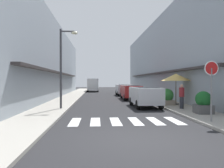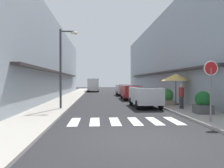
{
  "view_description": "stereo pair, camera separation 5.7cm",
  "coord_description": "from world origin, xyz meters",
  "px_view_note": "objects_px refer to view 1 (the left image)",
  "views": [
    {
      "loc": [
        -1.36,
        -7.22,
        1.91
      ],
      "look_at": [
        0.1,
        14.05,
        1.64
      ],
      "focal_mm": 36.0,
      "sensor_mm": 36.0,
      "label": 1
    },
    {
      "loc": [
        -1.31,
        -7.22,
        1.91
      ],
      "look_at": [
        0.1,
        14.05,
        1.64
      ],
      "focal_mm": 36.0,
      "sensor_mm": 36.0,
      "label": 2
    }
  ],
  "objects_px": {
    "planter_corner": "(203,103)",
    "pedestrian_walking_near": "(182,96)",
    "parked_car_mid": "(131,91)",
    "parked_car_far": "(123,89)",
    "round_street_sign": "(211,75)",
    "cafe_umbrella": "(176,77)",
    "planter_midblock": "(167,97)",
    "delivery_van": "(93,84)",
    "parked_car_near": "(145,95)",
    "street_lamp": "(64,60)",
    "planter_far": "(151,94)"
  },
  "relations": [
    {
      "from": "planter_corner",
      "to": "pedestrian_walking_near",
      "type": "xyz_separation_m",
      "value": [
        -0.36,
        2.25,
        0.23
      ]
    },
    {
      "from": "parked_car_mid",
      "to": "planter_corner",
      "type": "relative_size",
      "value": 3.57
    },
    {
      "from": "parked_car_mid",
      "to": "pedestrian_walking_near",
      "type": "relative_size",
      "value": 2.78
    },
    {
      "from": "parked_car_far",
      "to": "round_street_sign",
      "type": "distance_m",
      "value": 20.1
    },
    {
      "from": "cafe_umbrella",
      "to": "planter_midblock",
      "type": "height_order",
      "value": "cafe_umbrella"
    },
    {
      "from": "parked_car_far",
      "to": "delivery_van",
      "type": "height_order",
      "value": "delivery_van"
    },
    {
      "from": "parked_car_mid",
      "to": "pedestrian_walking_near",
      "type": "distance_m",
      "value": 9.1
    },
    {
      "from": "parked_car_near",
      "to": "planter_midblock",
      "type": "height_order",
      "value": "parked_car_near"
    },
    {
      "from": "street_lamp",
      "to": "planter_midblock",
      "type": "distance_m",
      "value": 8.09
    },
    {
      "from": "planter_midblock",
      "to": "parked_car_near",
      "type": "bearing_deg",
      "value": -166.24
    },
    {
      "from": "planter_far",
      "to": "parked_car_far",
      "type": "bearing_deg",
      "value": 101.04
    },
    {
      "from": "parked_car_far",
      "to": "round_street_sign",
      "type": "height_order",
      "value": "round_street_sign"
    },
    {
      "from": "round_street_sign",
      "to": "parked_car_far",
      "type": "bearing_deg",
      "value": 94.35
    },
    {
      "from": "parked_car_near",
      "to": "round_street_sign",
      "type": "distance_m",
      "value": 6.92
    },
    {
      "from": "parked_car_near",
      "to": "planter_far",
      "type": "xyz_separation_m",
      "value": [
        1.66,
        4.87,
        -0.2
      ]
    },
    {
      "from": "delivery_van",
      "to": "parked_car_mid",
      "type": "bearing_deg",
      "value": -76.93
    },
    {
      "from": "parked_car_mid",
      "to": "delivery_van",
      "type": "xyz_separation_m",
      "value": [
        -4.21,
        18.16,
        0.48
      ]
    },
    {
      "from": "parked_car_mid",
      "to": "pedestrian_walking_near",
      "type": "height_order",
      "value": "pedestrian_walking_near"
    },
    {
      "from": "parked_car_near",
      "to": "delivery_van",
      "type": "relative_size",
      "value": 0.77
    },
    {
      "from": "parked_car_mid",
      "to": "street_lamp",
      "type": "bearing_deg",
      "value": -124.92
    },
    {
      "from": "parked_car_mid",
      "to": "round_street_sign",
      "type": "bearing_deg",
      "value": -83.6
    },
    {
      "from": "parked_car_far",
      "to": "cafe_umbrella",
      "type": "distance_m",
      "value": 13.02
    },
    {
      "from": "delivery_van",
      "to": "planter_corner",
      "type": "height_order",
      "value": "delivery_van"
    },
    {
      "from": "parked_car_mid",
      "to": "cafe_umbrella",
      "type": "height_order",
      "value": "cafe_umbrella"
    },
    {
      "from": "parked_car_near",
      "to": "parked_car_far",
      "type": "distance_m",
      "value": 13.37
    },
    {
      "from": "delivery_van",
      "to": "planter_midblock",
      "type": "relative_size",
      "value": 4.4
    },
    {
      "from": "parked_car_mid",
      "to": "planter_midblock",
      "type": "xyz_separation_m",
      "value": [
        1.76,
        -6.51,
        -0.22
      ]
    },
    {
      "from": "round_street_sign",
      "to": "planter_corner",
      "type": "height_order",
      "value": "round_street_sign"
    },
    {
      "from": "cafe_umbrella",
      "to": "pedestrian_walking_near",
      "type": "xyz_separation_m",
      "value": [
        -0.55,
        -2.6,
        -1.25
      ]
    },
    {
      "from": "parked_car_far",
      "to": "street_lamp",
      "type": "relative_size",
      "value": 0.76
    },
    {
      "from": "planter_far",
      "to": "parked_car_mid",
      "type": "bearing_deg",
      "value": 128.68
    },
    {
      "from": "parked_car_mid",
      "to": "planter_midblock",
      "type": "height_order",
      "value": "parked_car_mid"
    },
    {
      "from": "cafe_umbrella",
      "to": "planter_corner",
      "type": "height_order",
      "value": "cafe_umbrella"
    },
    {
      "from": "parked_car_near",
      "to": "parked_car_mid",
      "type": "relative_size",
      "value": 0.94
    },
    {
      "from": "planter_far",
      "to": "pedestrian_walking_near",
      "type": "xyz_separation_m",
      "value": [
        0.34,
        -6.8,
        0.23
      ]
    },
    {
      "from": "parked_car_near",
      "to": "parked_car_mid",
      "type": "distance_m",
      "value": 6.94
    },
    {
      "from": "delivery_van",
      "to": "round_street_sign",
      "type": "height_order",
      "value": "round_street_sign"
    },
    {
      "from": "round_street_sign",
      "to": "planter_far",
      "type": "distance_m",
      "value": 11.59
    },
    {
      "from": "planter_midblock",
      "to": "pedestrian_walking_near",
      "type": "bearing_deg",
      "value": -84.07
    },
    {
      "from": "parked_car_near",
      "to": "parked_car_far",
      "type": "relative_size",
      "value": 1.04
    },
    {
      "from": "planter_corner",
      "to": "planter_far",
      "type": "height_order",
      "value": "planter_corner"
    },
    {
      "from": "round_street_sign",
      "to": "planter_midblock",
      "type": "height_order",
      "value": "round_street_sign"
    },
    {
      "from": "round_street_sign",
      "to": "planter_midblock",
      "type": "distance_m",
      "value": 7.22
    },
    {
      "from": "parked_car_mid",
      "to": "planter_corner",
      "type": "distance_m",
      "value": 11.37
    },
    {
      "from": "parked_car_far",
      "to": "planter_far",
      "type": "distance_m",
      "value": 8.67
    },
    {
      "from": "pedestrian_walking_near",
      "to": "planter_midblock",
      "type": "bearing_deg",
      "value": -77.38
    },
    {
      "from": "parked_car_near",
      "to": "cafe_umbrella",
      "type": "relative_size",
      "value": 1.75
    },
    {
      "from": "street_lamp",
      "to": "pedestrian_walking_near",
      "type": "height_order",
      "value": "street_lamp"
    },
    {
      "from": "delivery_van",
      "to": "planter_corner",
      "type": "distance_m",
      "value": 30.01
    },
    {
      "from": "parked_car_mid",
      "to": "round_street_sign",
      "type": "relative_size",
      "value": 1.64
    }
  ]
}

